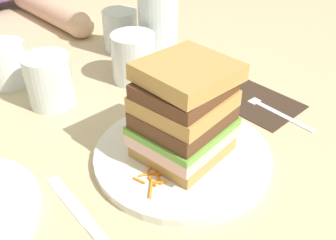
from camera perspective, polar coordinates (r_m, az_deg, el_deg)
ground_plane at (r=0.58m, az=1.61°, el=-4.75°), size 3.00×3.00×0.00m
main_plate at (r=0.57m, az=2.09°, el=-5.06°), size 0.25×0.25×0.01m
sandwich at (r=0.53m, az=2.31°, el=1.10°), size 0.13×0.12×0.14m
carrot_shred_0 at (r=0.53m, az=-0.94°, el=-7.56°), size 0.01×0.02×0.00m
carrot_shred_1 at (r=0.53m, az=-3.15°, el=-7.82°), size 0.02×0.01×0.00m
carrot_shred_2 at (r=0.52m, az=-4.14°, el=-8.66°), size 0.01×0.02×0.00m
carrot_shred_3 at (r=0.51m, az=-2.49°, el=-9.87°), size 0.02×0.02×0.00m
carrot_shred_4 at (r=0.52m, az=-1.41°, el=-8.95°), size 0.02×0.02×0.00m
carrot_shred_5 at (r=0.52m, az=-2.30°, el=-8.78°), size 0.01×0.02×0.00m
carrot_shred_6 at (r=0.54m, az=-2.70°, el=-6.92°), size 0.02×0.02×0.00m
carrot_shred_7 at (r=0.52m, az=-1.44°, el=-8.10°), size 0.02×0.03×0.00m
carrot_shred_8 at (r=0.53m, az=-1.52°, el=-7.70°), size 0.02×0.02×0.00m
carrot_shred_9 at (r=0.62m, az=5.49°, el=-0.81°), size 0.00×0.02×0.00m
carrot_shred_10 at (r=0.62m, az=4.63°, el=-0.48°), size 0.00×0.02×0.00m
carrot_shred_11 at (r=0.61m, az=4.46°, el=-0.92°), size 0.02×0.02×0.00m
carrot_shred_12 at (r=0.62m, az=5.08°, el=-0.74°), size 0.02×0.03×0.00m
carrot_shred_13 at (r=0.59m, az=6.24°, el=-2.45°), size 0.02×0.00×0.00m
carrot_shred_14 at (r=0.62m, az=7.02°, el=-0.74°), size 0.03×0.01×0.00m
carrot_shred_15 at (r=0.61m, az=5.69°, el=-1.05°), size 0.01×0.03×0.00m
carrot_shred_16 at (r=0.61m, az=5.02°, el=-1.31°), size 0.01×0.03×0.00m
napkin_dark at (r=0.71m, az=12.81°, el=2.43°), size 0.11×0.13×0.00m
fork at (r=0.69m, az=14.28°, el=1.88°), size 0.02×0.17×0.00m
knife at (r=0.49m, az=-11.00°, el=-14.64°), size 0.03×0.20×0.00m
juice_glass at (r=0.75m, az=-4.94°, el=8.56°), size 0.08×0.08×0.09m
water_bottle at (r=0.79m, az=-1.49°, el=16.76°), size 0.08×0.08×0.28m
empty_tumbler_0 at (r=0.79m, az=-22.11°, el=7.44°), size 0.07×0.07×0.08m
empty_tumbler_1 at (r=0.88m, az=-6.83°, el=12.66°), size 0.07×0.07×0.08m
empty_tumbler_2 at (r=0.70m, az=-16.68°, el=5.44°), size 0.08×0.08×0.09m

